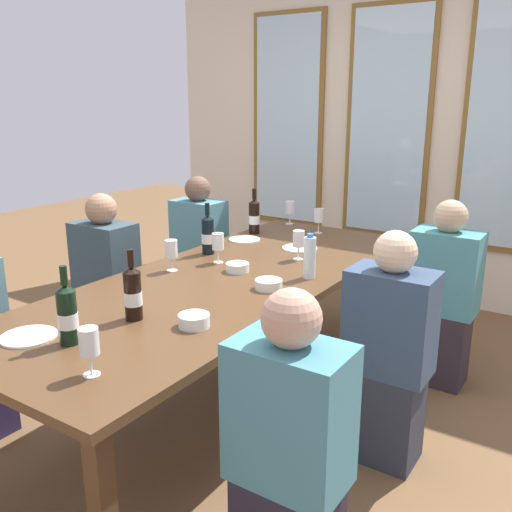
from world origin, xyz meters
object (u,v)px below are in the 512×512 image
at_px(wine_bottle_0, 254,216).
at_px(seated_person_2, 107,286).
at_px(tasting_bowl_1, 194,320).
at_px(wine_glass_5, 299,240).
at_px(white_plate_1, 244,239).
at_px(wine_glass_2, 218,243).
at_px(seated_person_3, 388,356).
at_px(seated_person_1, 289,458).
at_px(tasting_bowl_0, 269,284).
at_px(seated_person_5, 443,299).
at_px(wine_glass_3, 290,209).
at_px(tasting_bowl_2, 237,267).
at_px(water_bottle, 310,257).
at_px(seated_person_4, 200,253).
at_px(wine_glass_4, 89,343).
at_px(white_plate_2, 28,337).
at_px(wine_bottle_2, 133,293).
at_px(wine_glass_0, 319,216).
at_px(wine_bottle_1, 208,235).
at_px(dining_table, 227,288).
at_px(white_plate_0, 300,248).
at_px(wine_bottle_3, 67,314).
at_px(wine_glass_1, 171,250).

xyz_separation_m(wine_bottle_0, seated_person_2, (-0.47, -0.95, -0.33)).
bearing_deg(tasting_bowl_1, wine_glass_5, 96.43).
height_order(white_plate_1, wine_glass_2, wine_glass_2).
bearing_deg(seated_person_3, seated_person_1, -90.00).
xyz_separation_m(tasting_bowl_0, seated_person_1, (0.62, -0.87, -0.24)).
bearing_deg(seated_person_1, wine_bottle_0, 126.28).
bearing_deg(wine_bottle_0, seated_person_1, -53.72).
height_order(white_plate_1, seated_person_5, seated_person_5).
distance_m(tasting_bowl_1, wine_glass_3, 2.03).
relative_size(tasting_bowl_2, water_bottle, 0.53).
distance_m(seated_person_3, seated_person_4, 2.02).
xyz_separation_m(wine_glass_2, wine_glass_4, (0.46, -1.33, 0.00)).
xyz_separation_m(white_plate_2, wine_glass_4, (0.45, -0.07, 0.12)).
distance_m(tasting_bowl_1, wine_glass_2, 0.94).
bearing_deg(wine_bottle_2, wine_glass_0, 91.98).
bearing_deg(wine_bottle_1, dining_table, -40.41).
height_order(white_plate_0, seated_person_3, seated_person_3).
xyz_separation_m(wine_bottle_1, wine_bottle_3, (0.35, -1.32, 0.00)).
distance_m(white_plate_2, seated_person_4, 2.08).
relative_size(wine_bottle_0, tasting_bowl_0, 2.29).
height_order(water_bottle, wine_glass_3, water_bottle).
distance_m(wine_bottle_0, wine_bottle_1, 0.61).
distance_m(wine_bottle_1, wine_bottle_2, 1.07).
height_order(water_bottle, wine_glass_4, water_bottle).
xyz_separation_m(tasting_bowl_1, seated_person_2, (-1.18, 0.58, -0.24)).
relative_size(seated_person_1, seated_person_2, 1.00).
bearing_deg(tasting_bowl_1, wine_bottle_3, -127.25).
bearing_deg(wine_glass_2, dining_table, -43.70).
height_order(white_plate_0, wine_bottle_2, wine_bottle_2).
xyz_separation_m(white_plate_2, water_bottle, (0.57, 1.29, 0.11)).
bearing_deg(wine_glass_1, white_plate_1, 93.98).
relative_size(wine_bottle_0, wine_bottle_2, 1.01).
bearing_deg(tasting_bowl_1, wine_glass_4, -92.61).
relative_size(tasting_bowl_1, wine_glass_0, 0.76).
height_order(wine_glass_2, seated_person_2, seated_person_2).
bearing_deg(seated_person_3, wine_glass_1, -176.71).
height_order(seated_person_3, seated_person_5, same).
height_order(white_plate_0, white_plate_1, same).
xyz_separation_m(white_plate_0, tasting_bowl_1, (0.23, -1.33, 0.02)).
height_order(wine_bottle_1, seated_person_4, seated_person_4).
relative_size(white_plate_0, wine_glass_5, 1.27).
height_order(water_bottle, seated_person_4, seated_person_4).
distance_m(white_plate_0, wine_glass_1, 0.88).
relative_size(tasting_bowl_0, wine_glass_3, 0.79).
xyz_separation_m(wine_bottle_0, tasting_bowl_2, (0.42, -0.80, -0.10)).
bearing_deg(wine_glass_1, wine_glass_5, 50.73).
bearing_deg(seated_person_4, seated_person_1, -44.67).
xyz_separation_m(wine_bottle_2, wine_glass_1, (-0.33, 0.62, -0.00)).
bearing_deg(tasting_bowl_0, water_bottle, 72.30).
xyz_separation_m(tasting_bowl_1, tasting_bowl_2, (-0.29, 0.73, -0.00)).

